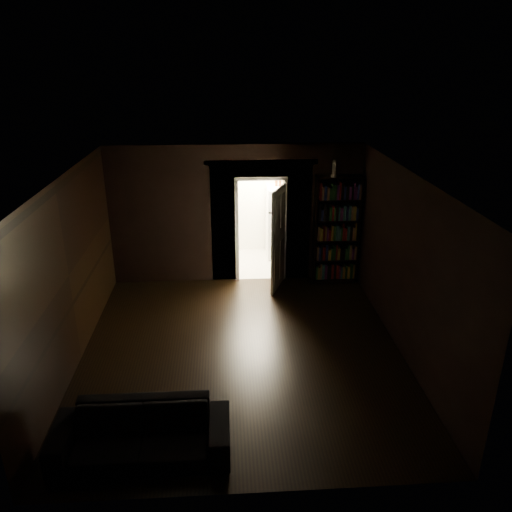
{
  "coord_description": "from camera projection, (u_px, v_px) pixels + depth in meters",
  "views": [
    {
      "loc": [
        -0.21,
        -6.75,
        4.38
      ],
      "look_at": [
        0.28,
        0.9,
        1.27
      ],
      "focal_mm": 35.0,
      "sensor_mm": 36.0,
      "label": 1
    }
  ],
  "objects": [
    {
      "name": "bottles",
      "position": [
        288.0,
        180.0,
        11.05
      ],
      "size": [
        0.67,
        0.36,
        0.28
      ],
      "primitive_type": "cube",
      "rotation": [
        0.0,
        0.0,
        -0.42
      ],
      "color": "black",
      "rests_on": "refrigerator"
    },
    {
      "name": "ground",
      "position": [
        242.0,
        352.0,
        7.9
      ],
      "size": [
        5.5,
        5.5,
        0.0
      ],
      "primitive_type": "plane",
      "color": "black",
      "rests_on": "ground"
    },
    {
      "name": "figurine",
      "position": [
        334.0,
        168.0,
        9.44
      ],
      "size": [
        0.12,
        0.12,
        0.33
      ],
      "primitive_type": "cube",
      "rotation": [
        0.0,
        0.0,
        -0.08
      ],
      "color": "white",
      "rests_on": "bookshelf"
    },
    {
      "name": "bookshelf",
      "position": [
        336.0,
        230.0,
        10.0
      ],
      "size": [
        0.95,
        0.64,
        2.2
      ],
      "primitive_type": "cube",
      "rotation": [
        0.0,
        0.0,
        -0.4
      ],
      "color": "black",
      "rests_on": "ground"
    },
    {
      "name": "kitchen_alcove",
      "position": [
        257.0,
        208.0,
        11.05
      ],
      "size": [
        2.2,
        1.8,
        2.6
      ],
      "color": "beige",
      "rests_on": "ground"
    },
    {
      "name": "room_walls",
      "position": [
        238.0,
        229.0,
        8.26
      ],
      "size": [
        5.02,
        5.61,
        2.84
      ],
      "color": "black",
      "rests_on": "ground"
    },
    {
      "name": "refrigerator",
      "position": [
        283.0,
        222.0,
        11.38
      ],
      "size": [
        0.82,
        0.77,
        1.65
      ],
      "primitive_type": "cube",
      "rotation": [
        0.0,
        0.0,
        -0.13
      ],
      "color": "white",
      "rests_on": "ground"
    },
    {
      "name": "door",
      "position": [
        278.0,
        239.0,
        9.72
      ],
      "size": [
        0.37,
        0.81,
        2.05
      ],
      "primitive_type": "cube",
      "rotation": [
        0.0,
        0.0,
        1.19
      ],
      "color": "white",
      "rests_on": "ground"
    },
    {
      "name": "sofa",
      "position": [
        141.0,
        427.0,
        5.74
      ],
      "size": [
        2.04,
        0.89,
        0.79
      ],
      "primitive_type": "imported",
      "rotation": [
        0.0,
        0.0,
        -0.0
      ],
      "color": "black",
      "rests_on": "ground"
    }
  ]
}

